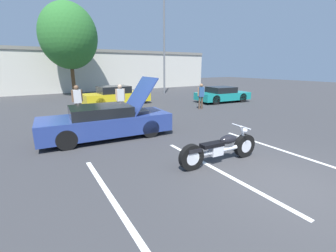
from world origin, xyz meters
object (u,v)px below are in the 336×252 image
(tree_background, at_px, (69,36))
(parked_car_right_row, at_px, (222,95))
(spectator_by_show_car, at_px, (77,99))
(spectator_midground, at_px, (201,94))
(light_pole, at_px, (165,42))
(parked_car_left_row, at_px, (116,96))
(motorcycle, at_px, (220,149))
(spectator_near_motorcycle, at_px, (120,98))
(show_car_hood_open, at_px, (107,121))

(tree_background, height_order, parked_car_right_row, tree_background)
(spectator_by_show_car, distance_m, spectator_midground, 7.25)
(light_pole, xyz_separation_m, spectator_midground, (-2.44, -8.53, -3.91))
(parked_car_left_row, bearing_deg, tree_background, 101.97)
(motorcycle, bearing_deg, spectator_by_show_car, 109.98)
(light_pole, relative_size, spectator_near_motorcycle, 5.20)
(light_pole, xyz_separation_m, motorcycle, (-7.32, -15.26, -4.44))
(parked_car_left_row, height_order, spectator_by_show_car, spectator_by_show_car)
(light_pole, relative_size, motorcycle, 3.44)
(light_pole, relative_size, parked_car_right_row, 2.13)
(light_pole, bearing_deg, show_car_hood_open, -129.46)
(show_car_hood_open, height_order, parked_car_right_row, show_car_hood_open)
(motorcycle, bearing_deg, parked_car_right_row, 48.56)
(light_pole, xyz_separation_m, spectator_near_motorcycle, (-7.54, -8.04, -3.83))
(show_car_hood_open, xyz_separation_m, spectator_by_show_car, (-0.34, 3.75, 0.41))
(light_pole, height_order, tree_background, light_pole)
(show_car_hood_open, relative_size, spectator_near_motorcycle, 2.82)
(light_pole, distance_m, tree_background, 8.52)
(parked_car_left_row, bearing_deg, spectator_by_show_car, -134.76)
(tree_background, relative_size, parked_car_left_row, 1.71)
(tree_background, xyz_separation_m, parked_car_left_row, (1.66, -6.67, -4.52))
(show_car_hood_open, distance_m, spectator_midground, 7.37)
(tree_background, bearing_deg, spectator_midground, -62.98)
(parked_car_right_row, distance_m, spectator_midground, 3.60)
(spectator_by_show_car, bearing_deg, light_pole, 37.99)
(spectator_midground, bearing_deg, light_pole, 74.05)
(parked_car_right_row, bearing_deg, show_car_hood_open, -152.06)
(light_pole, bearing_deg, parked_car_left_row, -147.66)
(parked_car_left_row, distance_m, spectator_by_show_car, 4.69)
(tree_background, distance_m, parked_car_left_row, 8.23)
(light_pole, relative_size, parked_car_left_row, 1.93)
(motorcycle, distance_m, parked_car_left_row, 11.22)
(parked_car_right_row, bearing_deg, spectator_by_show_car, -172.18)
(parked_car_right_row, height_order, spectator_midground, spectator_midground)
(parked_car_left_row, distance_m, spectator_near_motorcycle, 4.13)
(motorcycle, relative_size, spectator_near_motorcycle, 1.51)
(motorcycle, xyz_separation_m, show_car_hood_open, (-1.95, 4.00, 0.20))
(light_pole, distance_m, show_car_hood_open, 15.19)
(light_pole, height_order, motorcycle, light_pole)
(parked_car_right_row, xyz_separation_m, spectator_by_show_car, (-10.46, -0.42, 0.48))
(spectator_by_show_car, bearing_deg, spectator_midground, -8.09)
(parked_car_right_row, xyz_separation_m, spectator_near_motorcycle, (-8.38, -0.95, 0.47))
(motorcycle, height_order, parked_car_left_row, parked_car_left_row)
(tree_background, bearing_deg, show_car_hood_open, -94.80)
(parked_car_right_row, bearing_deg, motorcycle, -129.46)
(show_car_hood_open, bearing_deg, motorcycle, -59.86)
(parked_car_left_row, relative_size, spectator_by_show_car, 2.67)
(parked_car_right_row, xyz_separation_m, spectator_midground, (-3.28, -1.44, 0.39))
(spectator_near_motorcycle, relative_size, spectator_midground, 1.07)
(tree_background, relative_size, show_car_hood_open, 1.64)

